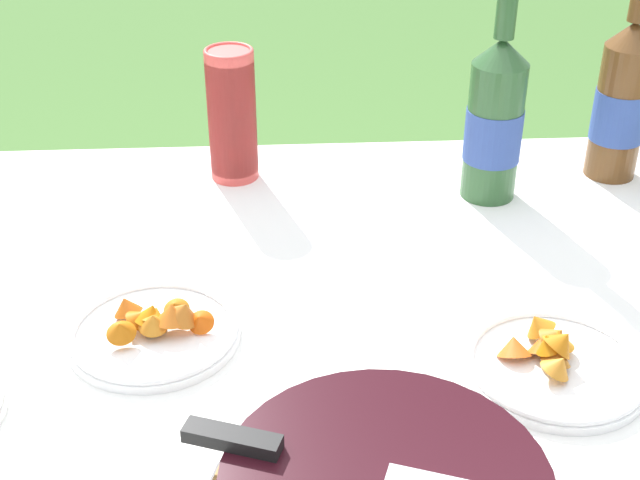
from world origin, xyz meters
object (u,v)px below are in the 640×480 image
object	(u,v)px
cup_stack	(232,115)
snack_plate_near	(155,328)
cider_bottle_amber	(622,101)
serving_knife	(353,466)
snack_plate_right	(554,361)
cider_bottle_green	(495,120)

from	to	relation	value
cup_stack	snack_plate_near	xyz separation A→B (m)	(-0.08, -0.40, -0.09)
cup_stack	cider_bottle_amber	size ratio (longest dim) A/B	0.63
serving_knife	cup_stack	distance (m)	0.69
snack_plate_near	snack_plate_right	size ratio (longest dim) A/B	1.00
cup_stack	snack_plate_right	distance (m)	0.61
serving_knife	snack_plate_right	distance (m)	0.31
serving_knife	snack_plate_right	size ratio (longest dim) A/B	1.84
cup_stack	serving_knife	bearing A→B (deg)	-79.90
snack_plate_right	snack_plate_near	bearing A→B (deg)	169.29
cider_bottle_green	serving_knife	bearing A→B (deg)	-112.89
cup_stack	cider_bottle_green	bearing A→B (deg)	-12.15
cider_bottle_green	snack_plate_right	world-z (taller)	cider_bottle_green
serving_knife	snack_plate_near	size ratio (longest dim) A/B	1.84
cider_bottle_green	snack_plate_right	xyz separation A→B (m)	(-0.02, -0.41, -0.11)
cup_stack	cider_bottle_amber	world-z (taller)	cider_bottle_amber
serving_knife	cup_stack	bearing A→B (deg)	119.89
serving_knife	cup_stack	world-z (taller)	cup_stack
serving_knife	snack_plate_right	bearing A→B (deg)	58.81
snack_plate_right	cider_bottle_amber	bearing A→B (deg)	64.67
snack_plate_near	serving_knife	bearing A→B (deg)	-53.68
cider_bottle_amber	serving_knife	bearing A→B (deg)	-124.82
cup_stack	snack_plate_near	world-z (taller)	cup_stack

